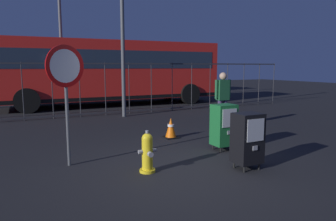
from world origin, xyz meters
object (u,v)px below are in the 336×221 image
Objects in this scene: newspaper_box_primary at (247,138)px; street_light_near_left at (60,19)px; pedestrian at (223,97)px; fire_hydrant at (147,153)px; newspaper_box_secondary at (224,125)px; street_light_far_left at (122,11)px; stop_sign at (66,80)px; bus_far at (111,69)px; bus_near at (109,69)px; traffic_cone at (171,128)px.

street_light_near_left is (-1.58, 10.97, 3.39)m from newspaper_box_primary.
fire_hydrant is at bearing -143.09° from pedestrian.
newspaper_box_secondary reaches higher than fire_hydrant.
pedestrian is 4.86m from street_light_far_left.
stop_sign is at bearing 139.76° from fire_hydrant.
bus_far is (1.56, 13.84, 1.14)m from newspaper_box_secondary.
stop_sign is 0.33× the size of street_light_near_left.
pedestrian is (1.88, 3.31, 0.38)m from newspaper_box_primary.
bus_far reaches higher than newspaper_box_primary.
newspaper_box_secondary is 3.43m from stop_sign.
newspaper_box_primary is 3.44m from stop_sign.
bus_near is 1.55× the size of street_light_near_left.
pedestrian reaches higher than newspaper_box_secondary.
stop_sign is at bearing -118.05° from bus_far.
fire_hydrant is 1.41× the size of traffic_cone.
street_light_far_left is (1.63, 6.11, 3.43)m from fire_hydrant.
fire_hydrant is at bearing -101.28° from bus_near.
bus_near is at bearing 69.19° from stop_sign.
fire_hydrant is at bearing -90.55° from street_light_near_left.
stop_sign is 0.34× the size of street_light_far_left.
bus_near and bus_far have the same top height.
newspaper_box_primary and newspaper_box_secondary have the same top height.
bus_far is at bearing 49.31° from street_light_near_left.
newspaper_box_secondary is 0.61× the size of pedestrian.
street_light_far_left is at bearing 75.05° from fire_hydrant.
stop_sign is at bearing -97.73° from street_light_near_left.
bus_far reaches higher than stop_sign.
newspaper_box_primary is 10.44m from bus_near.
newspaper_box_secondary reaches higher than traffic_cone.
newspaper_box_secondary is 0.10× the size of bus_near.
street_light_far_left is (0.05, 3.92, 3.52)m from traffic_cone.
pedestrian is at bearing 36.91° from fire_hydrant.
traffic_cone is 0.05× the size of bus_far.
bus_far is (0.08, 11.77, 0.76)m from pedestrian.
bus_far reaches higher than fire_hydrant.
traffic_cone is (-0.50, 1.59, -0.31)m from newspaper_box_secondary.
street_light_near_left reaches higher than street_light_far_left.
bus_near reaches higher than traffic_cone.
street_light_far_left reaches higher than newspaper_box_secondary.
stop_sign is 6.23m from street_light_far_left.
newspaper_box_primary is at bearing -89.59° from street_light_far_left.
street_light_near_left is at bearing 98.19° from newspaper_box_primary.
traffic_cone is 9.06m from street_light_near_left.
street_light_near_left is at bearing 82.27° from stop_sign.
bus_near is 4.20m from street_light_far_left.
street_light_near_left reaches higher than bus_near.
newspaper_box_secondary is 0.15× the size of street_light_near_left.
pedestrian is 0.26× the size of street_light_far_left.
newspaper_box_primary is at bearing -20.87° from fire_hydrant.
traffic_cone is at bearing 23.66° from stop_sign.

